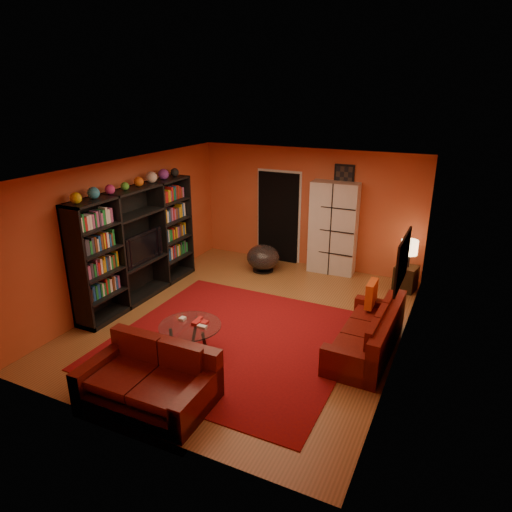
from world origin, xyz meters
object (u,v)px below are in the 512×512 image
at_px(loveseat, 152,378).
at_px(bowl_chair, 263,257).
at_px(sofa, 371,335).
at_px(table_lamp, 409,248).
at_px(storage_cabinet, 333,228).
at_px(tv, 140,247).
at_px(entertainment_unit, 138,244).
at_px(side_table, 406,278).
at_px(coffee_table, 190,328).

relative_size(loveseat, bowl_chair, 2.34).
xyz_separation_m(sofa, bowl_chair, (-2.84, 2.29, 0.02)).
height_order(sofa, table_lamp, table_lamp).
bearing_deg(storage_cabinet, tv, -138.01).
xyz_separation_m(entertainment_unit, sofa, (4.41, -0.12, -0.76)).
height_order(side_table, table_lamp, table_lamp).
relative_size(bowl_chair, side_table, 1.43).
height_order(loveseat, storage_cabinet, storage_cabinet).
bearing_deg(entertainment_unit, table_lamp, 28.61).
bearing_deg(storage_cabinet, bowl_chair, -157.66).
bearing_deg(loveseat, table_lamp, -27.34).
distance_m(entertainment_unit, loveseat, 3.30).
distance_m(loveseat, table_lamp, 5.48).
bearing_deg(sofa, table_lamp, 88.61).
bearing_deg(storage_cabinet, table_lamp, -14.11).
height_order(sofa, bowl_chair, sofa).
bearing_deg(side_table, bowl_chair, -174.35).
height_order(loveseat, coffee_table, loveseat).
distance_m(entertainment_unit, coffee_table, 2.46).
height_order(entertainment_unit, bowl_chair, entertainment_unit).
height_order(sofa, storage_cabinet, storage_cabinet).
distance_m(tv, side_table, 5.17).
xyz_separation_m(tv, bowl_chair, (1.51, 2.19, -0.70)).
bearing_deg(entertainment_unit, storage_cabinet, 43.84).
distance_m(tv, storage_cabinet, 4.01).
bearing_deg(tv, side_table, -61.02).
height_order(coffee_table, side_table, side_table).
bearing_deg(tv, table_lamp, -61.02).
bearing_deg(side_table, storage_cabinet, 168.35).
bearing_deg(sofa, loveseat, -133.74).
relative_size(entertainment_unit, loveseat, 1.79).
relative_size(loveseat, storage_cabinet, 0.85).
height_order(tv, storage_cabinet, storage_cabinet).
bearing_deg(loveseat, coffee_table, 5.73).
bearing_deg(loveseat, side_table, -27.34).
bearing_deg(sofa, coffee_table, -152.54).
distance_m(entertainment_unit, table_lamp, 5.16).
relative_size(coffee_table, storage_cabinet, 0.47).
distance_m(sofa, coffee_table, 2.71).
bearing_deg(tv, sofa, -91.39).
xyz_separation_m(storage_cabinet, table_lamp, (1.61, -0.33, -0.10)).
relative_size(bowl_chair, table_lamp, 1.33).
bearing_deg(side_table, loveseat, -116.31).
relative_size(tv, bowl_chair, 1.39).
xyz_separation_m(storage_cabinet, side_table, (1.61, -0.33, -0.74)).
bearing_deg(side_table, sofa, -92.63).
relative_size(storage_cabinet, table_lamp, 3.66).
relative_size(storage_cabinet, side_table, 3.94).
relative_size(tv, side_table, 2.00).
relative_size(coffee_table, table_lamp, 1.72).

